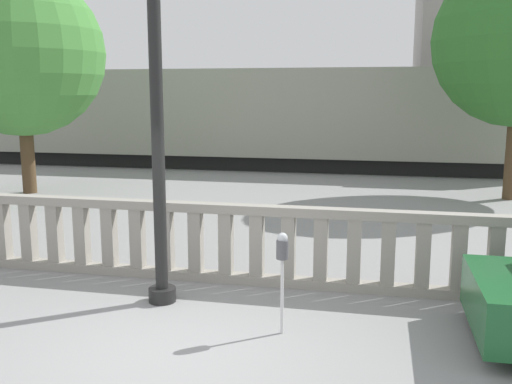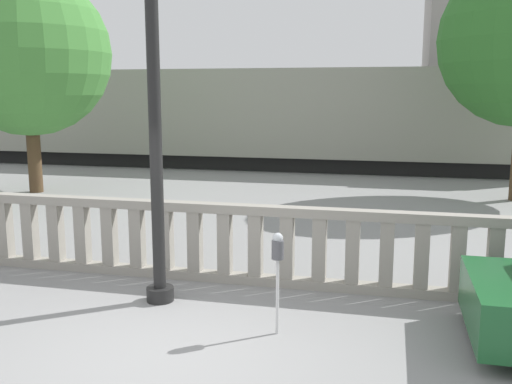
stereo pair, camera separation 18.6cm
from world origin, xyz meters
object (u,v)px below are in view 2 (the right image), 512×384
lamppost (154,92)px  parking_meter (278,255)px  tree_left (27,54)px  train_near (219,116)px  train_far (409,114)px

lamppost → parking_meter: (1.84, -0.72, -1.94)m
tree_left → train_near: bearing=63.8°
train_near → tree_left: tree_left is taller
train_far → train_near: bearing=-132.4°
lamppost → tree_left: size_ratio=0.89×
parking_meter → train_far: (2.10, 23.64, 0.84)m
parking_meter → train_near: 16.34m
lamppost → train_near: lamppost is taller
train_far → tree_left: size_ratio=3.83×
train_near → tree_left: 8.22m
train_far → tree_left: 19.08m
lamppost → parking_meter: 2.77m
train_far → tree_left: bearing=-125.7°
lamppost → tree_left: 10.40m
train_far → tree_left: tree_left is taller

